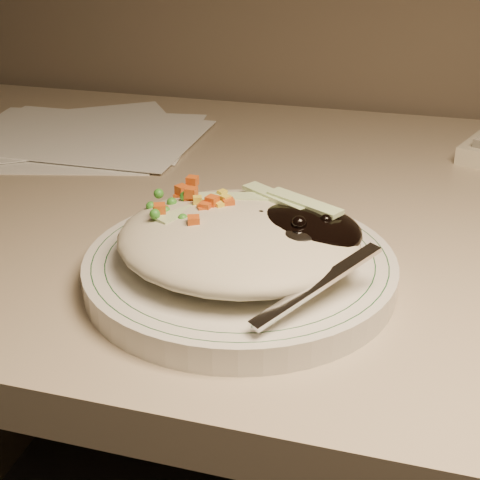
# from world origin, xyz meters

# --- Properties ---
(desk) EXTENTS (1.40, 0.70, 0.74)m
(desk) POSITION_xyz_m (0.00, 1.38, 0.54)
(desk) COLOR tan
(desk) RESTS_ON ground
(plate) EXTENTS (0.25, 0.25, 0.02)m
(plate) POSITION_xyz_m (-0.07, 1.20, 0.75)
(plate) COLOR silver
(plate) RESTS_ON desk
(plate_rim) EXTENTS (0.24, 0.24, 0.00)m
(plate_rim) POSITION_xyz_m (-0.07, 1.20, 0.76)
(plate_rim) COLOR #144723
(plate_rim) RESTS_ON plate
(meal) EXTENTS (0.21, 0.19, 0.05)m
(meal) POSITION_xyz_m (-0.07, 1.20, 0.78)
(meal) COLOR #B7AF94
(meal) RESTS_ON plate
(papers) EXTENTS (0.37, 0.36, 0.00)m
(papers) POSITION_xyz_m (-0.39, 1.50, 0.74)
(papers) COLOR white
(papers) RESTS_ON desk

